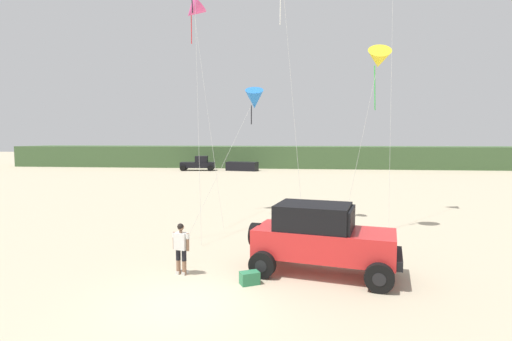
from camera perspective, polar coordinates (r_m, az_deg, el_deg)
The scene contains 10 objects.
ground_plane at distance 11.12m, azimuth -10.09°, elevation -18.50°, with size 220.00×220.00×0.00m, color #C1B293.
dune_ridge at distance 60.70m, azimuth 7.13°, elevation 2.02°, with size 90.00×8.84×3.17m, color #426038.
jeep at distance 12.92m, azimuth 9.58°, elevation -9.55°, with size 5.01×3.26×2.26m.
person_watching at distance 12.95m, azimuth -10.89°, elevation -10.75°, with size 0.60×0.39×1.67m.
cooler_box at distance 12.14m, azimuth -0.94°, elevation -15.42°, with size 0.56×0.36×0.38m, color #2D7F51.
distant_pickup at distance 54.15m, azimuth -8.38°, elevation 1.00°, with size 4.79×2.87×1.98m.
distant_sedan at distance 53.16m, azimuth -2.04°, elevation 0.62°, with size 4.20×1.70×1.20m, color black.
kite_purple_stunt at distance 19.93m, azimuth 17.49°, elevation 15.26°, with size 2.41×2.16×8.85m.
kite_green_box at distance 19.63m, azimuth -0.25°, elevation 10.34°, with size 3.15×3.96×6.95m.
kite_white_parafoil at distance 23.90m, azimuth -9.08°, elevation 22.08°, with size 3.09×4.51×12.31m.
Camera 1 is at (2.94, -9.80, 4.36)m, focal length 27.39 mm.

